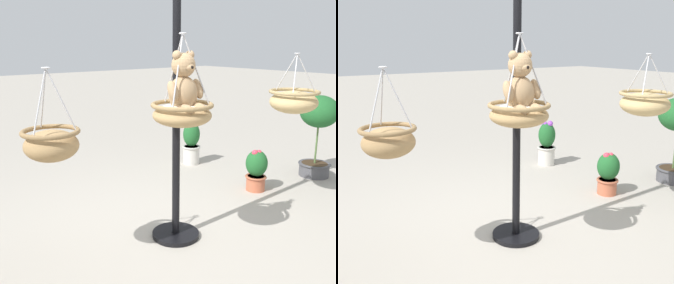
% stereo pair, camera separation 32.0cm
% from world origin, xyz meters
% --- Properties ---
extents(ground_plane, '(40.00, 40.00, 0.00)m').
position_xyz_m(ground_plane, '(0.00, 0.00, 0.00)').
color(ground_plane, '#A8A093').
extents(display_pole_central, '(0.44, 0.44, 2.51)m').
position_xyz_m(display_pole_central, '(-0.21, -0.02, 0.79)').
color(display_pole_central, black).
rests_on(display_pole_central, ground).
extents(hanging_basket_with_teddy, '(0.50, 0.50, 0.72)m').
position_xyz_m(hanging_basket_with_teddy, '(-0.06, 0.23, 1.23)').
color(hanging_basket_with_teddy, tan).
extents(teddy_bear, '(0.33, 0.29, 0.48)m').
position_xyz_m(teddy_bear, '(-0.06, 0.25, 1.44)').
color(teddy_bear, tan).
extents(hanging_basket_left_high, '(0.52, 0.52, 0.62)m').
position_xyz_m(hanging_basket_left_high, '(-1.63, 0.20, 1.18)').
color(hanging_basket_left_high, tan).
extents(hanging_basket_right_low, '(0.43, 0.43, 0.69)m').
position_xyz_m(hanging_basket_right_low, '(0.87, -0.16, 1.05)').
color(hanging_basket_right_low, '#A37F51').
extents(potted_plant_bushy_green, '(0.26, 0.26, 0.52)m').
position_xyz_m(potted_plant_bushy_green, '(-1.73, -0.31, 0.27)').
color(potted_plant_bushy_green, '#BC6042').
rests_on(potted_plant_bushy_green, ground).
extents(potted_plant_small_succulent, '(0.28, 0.28, 0.67)m').
position_xyz_m(potted_plant_small_succulent, '(-1.85, -1.62, 0.33)').
color(potted_plant_small_succulent, beige).
rests_on(potted_plant_small_succulent, ground).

